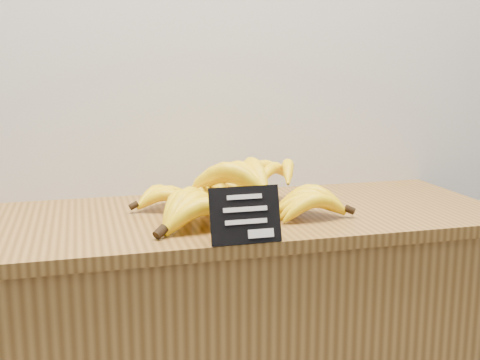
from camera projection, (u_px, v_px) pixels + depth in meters
name	position (u px, v px, depth m)	size (l,w,h in m)	color
counter_top	(235.00, 217.00, 1.50)	(1.33, 0.54, 0.03)	olive
chalkboard_sign	(245.00, 215.00, 1.23)	(0.15, 0.01, 0.12)	black
banana_pile	(229.00, 194.00, 1.46)	(0.51, 0.39, 0.13)	yellow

